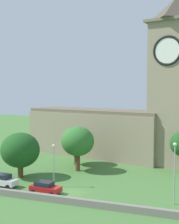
% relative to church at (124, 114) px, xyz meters
% --- Properties ---
extents(ground_plane, '(200.00, 200.00, 0.00)m').
position_rel_church_xyz_m(ground_plane, '(-1.27, -10.04, -9.34)').
color(ground_plane, '#477538').
extents(church, '(38.56, 17.61, 31.48)m').
position_rel_church_xyz_m(church, '(0.00, 0.00, 0.00)').
color(church, gray).
rests_on(church, ground).
extents(quay_barrier, '(49.10, 0.70, 0.90)m').
position_rel_church_xyz_m(quay_barrier, '(-1.27, -29.36, -8.89)').
color(quay_barrier, gray).
rests_on(quay_barrier, ground).
extents(car_white, '(4.66, 2.39, 1.91)m').
position_rel_church_xyz_m(car_white, '(-11.72, -25.98, -8.37)').
color(car_white, silver).
rests_on(car_white, ground).
extents(car_red, '(4.47, 2.43, 1.68)m').
position_rel_church_xyz_m(car_red, '(-4.30, -26.61, -8.49)').
color(car_red, red).
rests_on(car_red, ground).
extents(streetlamp_west_mid, '(0.44, 0.44, 6.40)m').
position_rel_church_xyz_m(streetlamp_west_mid, '(-4.56, -23.41, -5.01)').
color(streetlamp_west_mid, '#9EA0A5').
rests_on(streetlamp_west_mid, ground).
extents(streetlamp_central, '(0.44, 0.44, 7.88)m').
position_rel_church_xyz_m(streetlamp_central, '(13.00, -24.79, -4.16)').
color(streetlamp_central, '#9EA0A5').
rests_on(streetlamp_central, ground).
extents(tree_by_tower, '(5.83, 5.83, 7.95)m').
position_rel_church_xyz_m(tree_by_tower, '(-4.96, -13.30, -4.05)').
color(tree_by_tower, brown).
rests_on(tree_by_tower, ground).
extents(tree_riverside_west, '(5.43, 5.43, 7.33)m').
position_rel_church_xyz_m(tree_riverside_west, '(-7.17, -8.90, -4.49)').
color(tree_riverside_west, brown).
rests_on(tree_riverside_west, ground).
extents(tree_churchyard, '(6.41, 6.41, 7.43)m').
position_rel_church_xyz_m(tree_churchyard, '(-12.15, -20.55, -4.82)').
color(tree_churchyard, brown).
rests_on(tree_churchyard, ground).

